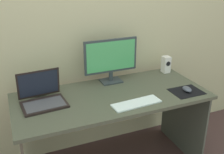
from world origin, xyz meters
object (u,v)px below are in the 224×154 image
(keyboard_external, at_px, (136,103))
(mouse, at_px, (187,89))
(monitor, at_px, (111,59))
(fishbowl, at_px, (37,86))
(laptop, at_px, (42,97))
(speaker_right, at_px, (166,64))

(keyboard_external, xyz_separation_m, mouse, (0.48, 0.03, 0.02))
(monitor, bearing_deg, keyboard_external, -87.55)
(fishbowl, distance_m, mouse, 1.20)
(laptop, distance_m, fishbowl, 0.17)
(monitor, xyz_separation_m, mouse, (0.49, -0.42, -0.19))
(speaker_right, bearing_deg, monitor, -179.24)
(laptop, height_order, fishbowl, laptop)
(fishbowl, bearing_deg, monitor, 0.75)
(laptop, xyz_separation_m, fishbowl, (-0.01, 0.17, 0.03))
(fishbowl, height_order, keyboard_external, fishbowl)
(laptop, bearing_deg, fishbowl, 93.61)
(monitor, bearing_deg, mouse, -40.43)
(monitor, xyz_separation_m, speaker_right, (0.57, 0.01, -0.13))
(laptop, xyz_separation_m, keyboard_external, (0.64, -0.28, -0.04))
(laptop, height_order, keyboard_external, laptop)
(monitor, relative_size, fishbowl, 3.07)
(speaker_right, xyz_separation_m, fishbowl, (-1.20, -0.02, -0.01))
(speaker_right, distance_m, fishbowl, 1.20)
(laptop, distance_m, mouse, 1.14)
(monitor, xyz_separation_m, keyboard_external, (0.02, -0.45, -0.21))
(fishbowl, bearing_deg, keyboard_external, -34.35)
(mouse, bearing_deg, fishbowl, 167.24)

